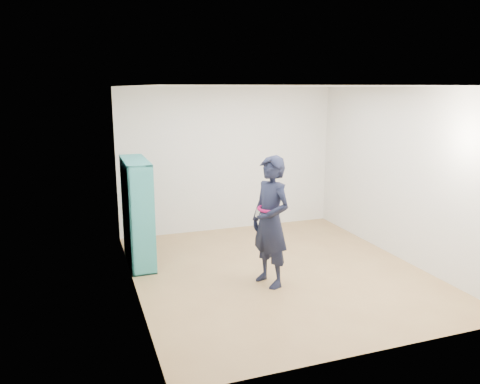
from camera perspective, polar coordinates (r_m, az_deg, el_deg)
name	(u,v)px	position (r m, az deg, el deg)	size (l,w,h in m)	color
floor	(278,271)	(6.84, 4.61, -9.61)	(4.50, 4.50, 0.00)	#9A7346
ceiling	(281,86)	(6.33, 5.03, 12.74)	(4.50, 4.50, 0.00)	white
wall_left	(132,193)	(5.94, -13.08, -0.16)	(0.02, 4.50, 2.60)	silver
wall_right	(400,174)	(7.49, 18.91, 2.08)	(0.02, 4.50, 2.60)	silver
wall_back	(229,160)	(8.53, -1.39, 3.96)	(4.00, 0.02, 2.60)	silver
wall_front	(378,228)	(4.56, 16.45, -4.20)	(4.00, 0.02, 2.60)	silver
bookshelf	(136,213)	(7.10, -12.61, -2.50)	(0.34, 1.17, 1.57)	teal
person	(271,222)	(6.13, 3.76, -3.61)	(0.59, 0.73, 1.74)	black
smartphone	(258,213)	(6.09, 2.18, -2.62)	(0.05, 0.09, 0.14)	silver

